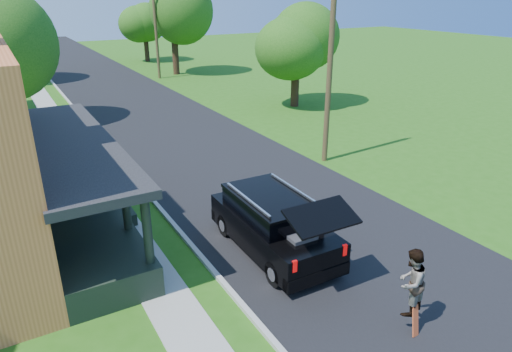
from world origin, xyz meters
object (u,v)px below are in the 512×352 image
skateboarder (411,282)px  tree_right_near (296,39)px  black_suv (273,224)px  utility_pole_near (330,60)px

skateboarder → tree_right_near: (10.48, 20.11, 3.26)m
skateboarder → tree_right_near: bearing=-135.6°
black_suv → tree_right_near: size_ratio=0.75×
tree_right_near → utility_pole_near: bearing=-116.7°
utility_pole_near → black_suv: bearing=-140.4°
skateboarder → utility_pole_near: utility_pole_near is taller
black_suv → skateboarder: 4.64m
tree_right_near → utility_pole_near: utility_pole_near is taller
skateboarder → tree_right_near: size_ratio=0.24×
black_suv → tree_right_near: (11.38, 15.57, 3.61)m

